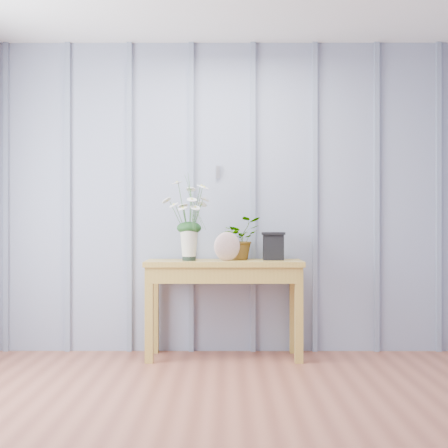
{
  "coord_description": "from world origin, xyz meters",
  "views": [
    {
      "loc": [
        0.03,
        -2.8,
        1.03
      ],
      "look_at": [
        0.02,
        1.94,
        1.03
      ],
      "focal_mm": 50.0,
      "sensor_mm": 36.0,
      "label": 1
    }
  ],
  "objects_px": {
    "daisy_vase": "(189,208)",
    "felt_disc_vessel": "(227,246)",
    "carved_box": "(273,246)",
    "sideboard": "(224,275)"
  },
  "relations": [
    {
      "from": "sideboard",
      "to": "daisy_vase",
      "type": "relative_size",
      "value": 1.86
    },
    {
      "from": "daisy_vase",
      "to": "carved_box",
      "type": "bearing_deg",
      "value": 6.9
    },
    {
      "from": "sideboard",
      "to": "felt_disc_vessel",
      "type": "distance_m",
      "value": 0.24
    },
    {
      "from": "daisy_vase",
      "to": "carved_box",
      "type": "relative_size",
      "value": 2.97
    },
    {
      "from": "carved_box",
      "to": "felt_disc_vessel",
      "type": "bearing_deg",
      "value": -164.65
    },
    {
      "from": "sideboard",
      "to": "carved_box",
      "type": "relative_size",
      "value": 5.54
    },
    {
      "from": "daisy_vase",
      "to": "felt_disc_vessel",
      "type": "xyz_separation_m",
      "value": [
        0.29,
        -0.02,
        -0.29
      ]
    },
    {
      "from": "felt_disc_vessel",
      "to": "carved_box",
      "type": "xyz_separation_m",
      "value": [
        0.36,
        0.1,
        0.0
      ]
    },
    {
      "from": "daisy_vase",
      "to": "felt_disc_vessel",
      "type": "relative_size",
      "value": 2.93
    },
    {
      "from": "daisy_vase",
      "to": "sideboard",
      "type": "bearing_deg",
      "value": 11.17
    }
  ]
}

